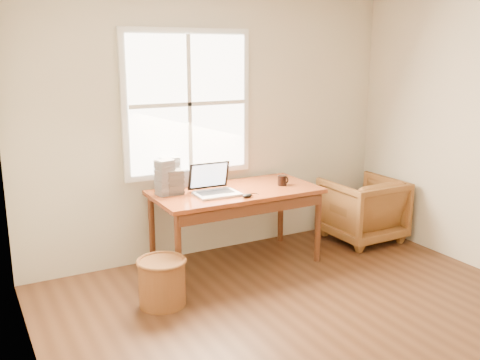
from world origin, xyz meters
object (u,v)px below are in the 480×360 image
object	(u,v)px
desk	(236,192)
laptop	(217,181)
armchair	(362,209)
cd_stack_a	(170,173)
coffee_mug	(282,180)
wicker_stool	(162,283)

from	to	relation	value
desk	laptop	xyz separation A→B (m)	(-0.25, -0.10, 0.16)
laptop	armchair	bearing A→B (deg)	3.27
desk	cd_stack_a	bearing A→B (deg)	148.18
laptop	coffee_mug	xyz separation A→B (m)	(0.73, 0.03, -0.09)
laptop	coffee_mug	world-z (taller)	laptop
coffee_mug	cd_stack_a	bearing A→B (deg)	136.68
wicker_stool	coffee_mug	world-z (taller)	coffee_mug
armchair	wicker_stool	world-z (taller)	armchair
desk	coffee_mug	xyz separation A→B (m)	(0.49, -0.07, 0.07)
armchair	cd_stack_a	size ratio (longest dim) A/B	2.48
laptop	coffee_mug	bearing A→B (deg)	4.49
coffee_mug	wicker_stool	bearing A→B (deg)	174.88
armchair	coffee_mug	distance (m)	1.15
cd_stack_a	wicker_stool	bearing A→B (deg)	-116.38
armchair	laptop	size ratio (longest dim) A/B	1.97
wicker_stool	cd_stack_a	xyz separation A→B (m)	(0.42, 0.84, 0.71)
desk	wicker_stool	bearing A→B (deg)	-152.13
wicker_stool	cd_stack_a	bearing A→B (deg)	63.62
wicker_stool	desk	bearing A→B (deg)	27.87
cd_stack_a	coffee_mug	bearing A→B (deg)	-21.29
desk	cd_stack_a	size ratio (longest dim) A/B	5.18
armchair	laptop	xyz separation A→B (m)	(-1.80, -0.04, 0.54)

